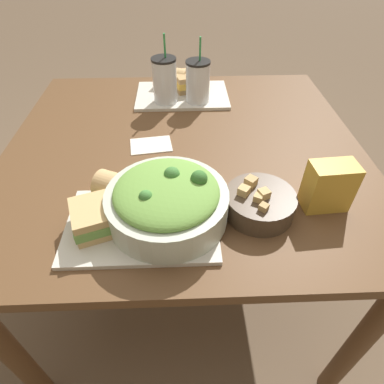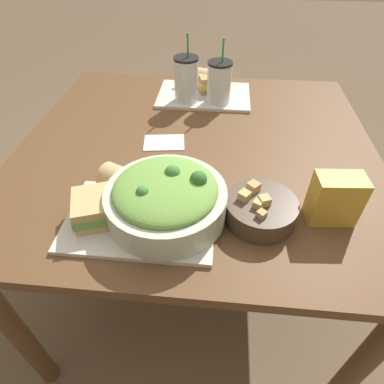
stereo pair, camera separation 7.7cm
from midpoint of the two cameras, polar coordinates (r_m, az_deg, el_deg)
The scene contains 14 objects.
ground_plane at distance 1.61m, azimuth -2.38°, elevation -14.88°, with size 12.00×12.00×0.00m, color brown.
dining_table at distance 1.11m, azimuth -3.34°, elevation 4.05°, with size 1.14×1.09×0.76m.
tray_near at distance 0.79m, azimuth -11.61°, elevation -5.78°, with size 0.36×0.24×0.01m.
tray_far at distance 1.35m, azimuth -3.57°, elevation 16.75°, with size 0.36×0.24×0.01m.
salad_bowl at distance 0.76m, azimuth -7.33°, elevation -1.59°, with size 0.29×0.29×0.12m.
soup_bowl at distance 0.80m, azimuth 9.25°, elevation -2.01°, with size 0.17×0.17×0.08m.
sandwich_near at distance 0.79m, azimuth -18.83°, elevation -4.23°, with size 0.15×0.15×0.06m.
baguette_near at distance 0.83m, azimuth -14.61°, elevation 0.24°, with size 0.16×0.13×0.07m.
sandwich_far at distance 1.38m, azimuth -2.13°, elevation 19.12°, with size 0.15×0.14×0.06m.
baguette_far at distance 1.40m, azimuth -5.16°, elevation 19.67°, with size 0.14×0.11×0.07m.
drink_cup_dark at distance 1.26m, azimuth -6.70°, elevation 18.83°, with size 0.09×0.09×0.25m.
drink_cup_red at distance 1.26m, azimuth -0.81°, elevation 18.80°, with size 0.09×0.09×0.23m.
chip_bag at distance 0.84m, azimuth 20.79°, elevation 0.85°, with size 0.12×0.07×0.13m.
napkin_folded at distance 1.06m, azimuth -9.40°, elevation 8.13°, with size 0.14×0.11×0.00m.
Camera 1 is at (-0.01, -0.87, 1.35)m, focal length 30.00 mm.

